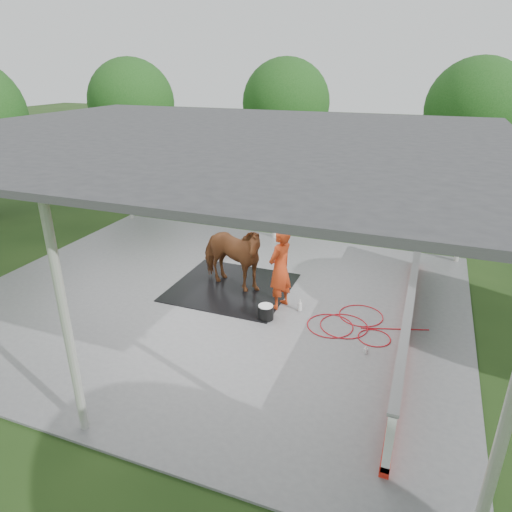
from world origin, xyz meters
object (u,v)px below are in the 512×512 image
(wash_bucket, at_px, (266,312))
(horse, at_px, (231,256))
(handler, at_px, (280,269))
(dasher_board, at_px, (408,312))

(wash_bucket, bearing_deg, horse, 139.60)
(horse, relative_size, wash_bucket, 5.69)
(horse, bearing_deg, handler, -94.42)
(dasher_board, xyz_separation_m, handler, (-2.93, 0.19, 0.45))
(horse, height_order, handler, handler)
(horse, xyz_separation_m, wash_bucket, (1.37, -1.17, -0.73))
(dasher_board, relative_size, horse, 3.83)
(handler, height_order, wash_bucket, handler)
(handler, bearing_deg, horse, -89.70)
(horse, bearing_deg, dasher_board, -84.46)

